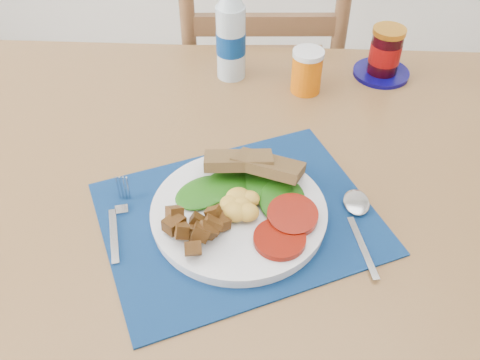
# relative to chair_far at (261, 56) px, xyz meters

# --- Properties ---
(table) EXTENTS (1.40, 0.90, 0.75)m
(table) POSITION_rel_chair_far_xyz_m (0.02, -0.64, 0.05)
(table) COLOR brown
(table) RESTS_ON ground
(chair_far) EXTENTS (0.48, 0.46, 1.23)m
(chair_far) POSITION_rel_chair_far_xyz_m (0.00, 0.00, 0.00)
(chair_far) COLOR #55371E
(chair_far) RESTS_ON ground
(placemat) EXTENTS (0.56, 0.51, 0.00)m
(placemat) POSITION_rel_chair_far_xyz_m (-0.02, -0.79, 0.14)
(placemat) COLOR black
(placemat) RESTS_ON table
(breakfast_plate) EXTENTS (0.30, 0.30, 0.07)m
(breakfast_plate) POSITION_rel_chair_far_xyz_m (-0.03, -0.79, 0.16)
(breakfast_plate) COLOR silver
(breakfast_plate) RESTS_ON placemat
(fork) EXTENTS (0.04, 0.17, 0.00)m
(fork) POSITION_rel_chair_far_xyz_m (-0.23, -0.80, 0.14)
(fork) COLOR #B2B5BA
(fork) RESTS_ON placemat
(spoon) EXTENTS (0.05, 0.20, 0.01)m
(spoon) POSITION_rel_chair_far_xyz_m (0.18, -0.78, 0.14)
(spoon) COLOR #B2B5BA
(spoon) RESTS_ON placemat
(water_bottle) EXTENTS (0.07, 0.07, 0.23)m
(water_bottle) POSITION_rel_chair_far_xyz_m (-0.07, -0.33, 0.24)
(water_bottle) COLOR #ADBFCC
(water_bottle) RESTS_ON table
(juice_glass) EXTENTS (0.07, 0.07, 0.09)m
(juice_glass) POSITION_rel_chair_far_xyz_m (0.10, -0.38, 0.18)
(juice_glass) COLOR #D25E05
(juice_glass) RESTS_ON table
(jam_on_saucer) EXTENTS (0.13, 0.13, 0.12)m
(jam_on_saucer) POSITION_rel_chair_far_xyz_m (0.29, -0.31, 0.19)
(jam_on_saucer) COLOR #080554
(jam_on_saucer) RESTS_ON table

